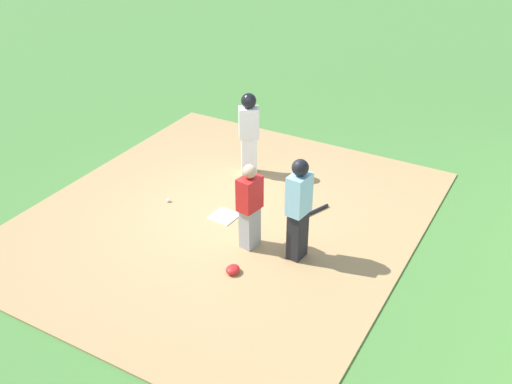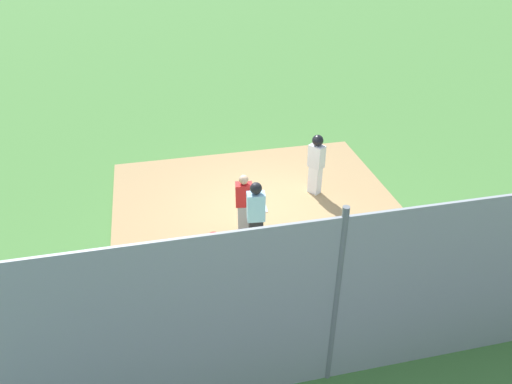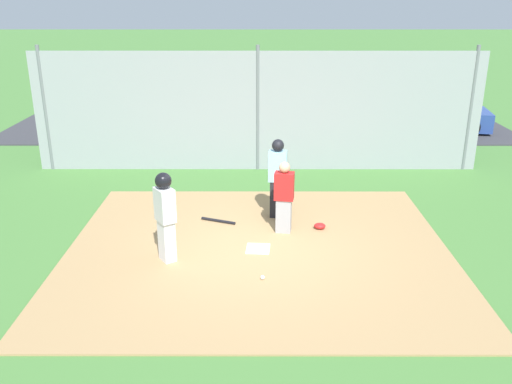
% 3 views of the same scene
% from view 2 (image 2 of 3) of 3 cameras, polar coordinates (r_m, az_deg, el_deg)
% --- Properties ---
extents(ground_plane, '(140.00, 140.00, 0.00)m').
position_cam_2_polar(ground_plane, '(12.31, 0.23, -2.04)').
color(ground_plane, '#477A38').
extents(dirt_infield, '(7.20, 6.40, 0.03)m').
position_cam_2_polar(dirt_infield, '(12.30, 0.23, -1.98)').
color(dirt_infield, '#A88456').
rests_on(dirt_infield, ground_plane).
extents(home_plate, '(0.47, 0.47, 0.02)m').
position_cam_2_polar(home_plate, '(12.29, 0.23, -1.88)').
color(home_plate, white).
rests_on(home_plate, dirt_infield).
extents(catcher, '(0.42, 0.32, 1.47)m').
position_cam_2_polar(catcher, '(11.12, -1.42, -1.27)').
color(catcher, '#9E9EA3').
rests_on(catcher, dirt_infield).
extents(umpire, '(0.41, 0.30, 1.72)m').
position_cam_2_polar(umpire, '(10.41, -0.01, -2.82)').
color(umpire, black).
rests_on(umpire, dirt_infield).
extents(runner, '(0.43, 0.46, 1.66)m').
position_cam_2_polar(runner, '(12.59, 7.09, 3.69)').
color(runner, silver).
rests_on(runner, dirt_infield).
extents(baseball_bat, '(0.74, 0.34, 0.06)m').
position_cam_2_polar(baseball_bat, '(11.45, 5.81, -4.78)').
color(baseball_bat, black).
rests_on(baseball_bat, dirt_infield).
extents(catcher_mask, '(0.24, 0.20, 0.12)m').
position_cam_2_polar(catcher_mask, '(11.31, -5.00, -5.04)').
color(catcher_mask, red).
rests_on(catcher_mask, dirt_infield).
extents(baseball, '(0.07, 0.07, 0.07)m').
position_cam_2_polar(baseball, '(13.22, -1.20, 0.87)').
color(baseball, white).
rests_on(baseball, dirt_infield).
extents(backstop_fence, '(12.00, 0.10, 3.35)m').
position_cam_2_polar(backstop_fence, '(7.49, 9.26, -12.98)').
color(backstop_fence, '#93999E').
rests_on(backstop_fence, ground_plane).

